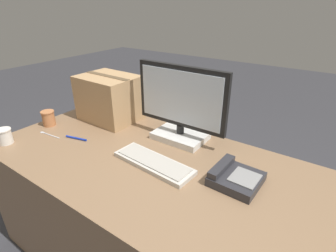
% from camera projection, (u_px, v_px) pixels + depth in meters
% --- Properties ---
extents(office_desk, '(1.80, 0.90, 0.74)m').
position_uv_depth(office_desk, '(150.00, 213.00, 1.52)').
color(office_desk, '#8C6B4C').
rests_on(office_desk, ground_plane).
extents(monitor, '(0.56, 0.21, 0.44)m').
position_uv_depth(monitor, '(181.00, 108.00, 1.49)').
color(monitor, white).
rests_on(monitor, office_desk).
extents(keyboard, '(0.45, 0.18, 0.03)m').
position_uv_depth(keyboard, '(153.00, 162.00, 1.32)').
color(keyboard, beige).
rests_on(keyboard, office_desk).
extents(desk_phone, '(0.22, 0.22, 0.07)m').
position_uv_depth(desk_phone, '(235.00, 177.00, 1.19)').
color(desk_phone, '#2D2D33').
rests_on(desk_phone, office_desk).
extents(paper_cup_left, '(0.08, 0.08, 0.10)m').
position_uv_depth(paper_cup_left, '(49.00, 118.00, 1.72)').
color(paper_cup_left, '#BC7547').
rests_on(paper_cup_left, office_desk).
extents(paper_cup_right, '(0.08, 0.08, 0.09)m').
position_uv_depth(paper_cup_right, '(5.00, 136.00, 1.50)').
color(paper_cup_right, white).
rests_on(paper_cup_right, office_desk).
extents(spoon, '(0.17, 0.03, 0.00)m').
position_uv_depth(spoon, '(47.00, 134.00, 1.62)').
color(spoon, silver).
rests_on(spoon, office_desk).
extents(cardboard_box, '(0.39, 0.30, 0.31)m').
position_uv_depth(cardboard_box, '(109.00, 98.00, 1.78)').
color(cardboard_box, tan).
rests_on(cardboard_box, office_desk).
extents(pen_marker, '(0.14, 0.05, 0.01)m').
position_uv_depth(pen_marker, '(76.00, 138.00, 1.56)').
color(pen_marker, '#1933B2').
rests_on(pen_marker, office_desk).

